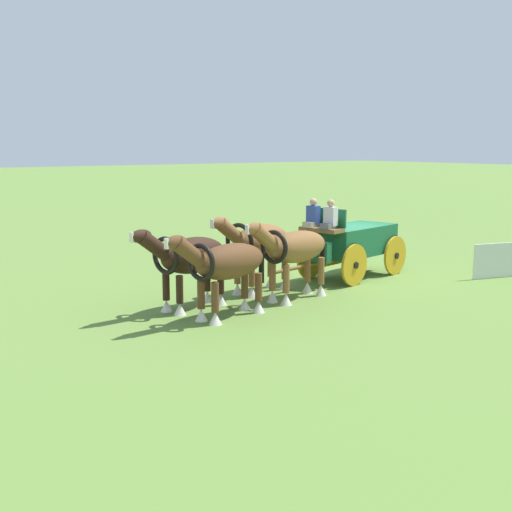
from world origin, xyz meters
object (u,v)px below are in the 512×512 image
object	(u,v)px
show_wagon	(350,242)
draft_horse_rear_off	(258,244)
draft_horse_lead_near	(226,264)
draft_horse_rear_near	(294,250)
draft_horse_lead_off	(189,258)

from	to	relation	value
show_wagon	draft_horse_rear_off	bearing A→B (deg)	1.87
draft_horse_lead_near	draft_horse_rear_near	bearing A→B (deg)	-167.91
show_wagon	draft_horse_rear_off	world-z (taller)	show_wagon
draft_horse_rear_off	draft_horse_lead_near	bearing A→B (deg)	38.47
draft_horse_lead_near	draft_horse_lead_off	distance (m)	1.30
show_wagon	draft_horse_rear_near	bearing A→B (deg)	22.25
draft_horse_rear_near	draft_horse_lead_near	world-z (taller)	draft_horse_rear_near
draft_horse_rear_off	draft_horse_lead_off	world-z (taller)	draft_horse_rear_off
draft_horse_rear_off	draft_horse_lead_near	distance (m)	2.93
draft_horse_rear_near	draft_horse_rear_off	world-z (taller)	draft_horse_rear_off
draft_horse_rear_near	draft_horse_lead_near	xyz separation A→B (m)	(2.54, 0.54, -0.05)
show_wagon	draft_horse_lead_near	bearing A→B (deg)	18.05
show_wagon	draft_horse_lead_near	world-z (taller)	show_wagon
draft_horse_rear_near	draft_horse_rear_off	bearing A→B (deg)	-78.85
draft_horse_rear_off	draft_horse_lead_near	xyz separation A→B (m)	(2.29, 1.82, -0.08)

